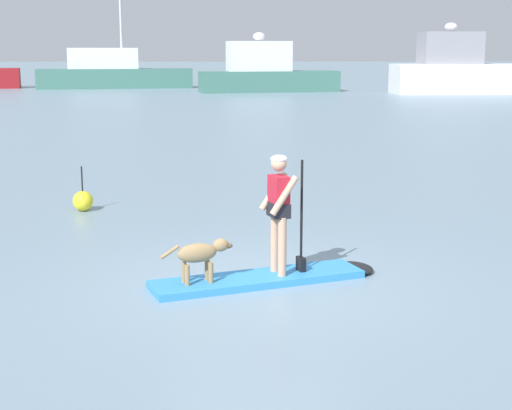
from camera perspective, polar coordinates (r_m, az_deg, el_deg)
The scene contains 8 objects.
ground_plane at distance 10.78m, azimuth 0.13°, elevation -5.75°, with size 400.00×400.00×0.00m, color gray.
paddleboard at distance 10.85m, azimuth 1.24°, elevation -5.37°, with size 3.31×1.79×0.10m.
person_paddler at distance 10.64m, azimuth 1.76°, elevation -0.04°, with size 0.67×0.59×1.67m.
dog at distance 10.38m, azimuth -4.11°, elevation -3.64°, with size 0.97×0.43×0.58m.
moored_boat_port at distance 66.30m, azimuth -10.60°, elevation 9.57°, with size 12.97×4.89×11.12m.
moored_boat_center at distance 59.53m, azimuth 0.74°, elevation 9.72°, with size 10.88×4.67×4.45m.
moored_boat_far_starboard at distance 59.12m, azimuth 14.55°, elevation 9.60°, with size 9.67×3.94×5.09m.
marker_buoy at distance 15.84m, azimuth -12.66°, elevation 0.30°, with size 0.41×0.41×0.91m.
Camera 1 is at (-0.27, -10.30, 3.18)m, focal length 54.16 mm.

